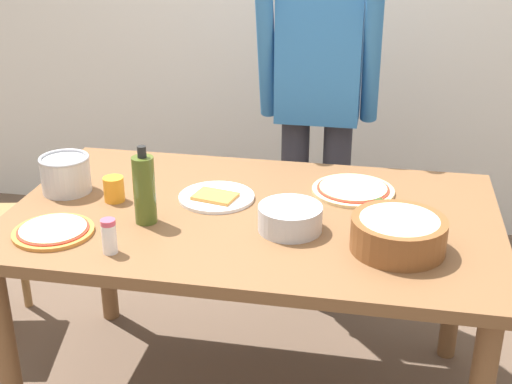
{
  "coord_description": "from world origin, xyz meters",
  "views": [
    {
      "loc": [
        0.4,
        -2.02,
        1.73
      ],
      "look_at": [
        0.0,
        0.05,
        0.81
      ],
      "focal_mm": 48.58,
      "sensor_mm": 36.0,
      "label": 1
    }
  ],
  "objects_px": {
    "plate_with_slice": "(216,197)",
    "steel_pot": "(66,174)",
    "cup_orange": "(114,189)",
    "salt_shaker": "(109,236)",
    "person_cook": "(318,99)",
    "pizza_raw_on_board": "(353,190)",
    "pizza_cooked_on_tray": "(53,231)",
    "popcorn_bowl": "(399,231)",
    "olive_oil_bottle": "(144,189)",
    "avocado": "(379,208)",
    "mixing_bowl_steel": "(290,218)",
    "dining_table": "(253,236)"
  },
  "relations": [
    {
      "from": "olive_oil_bottle",
      "to": "salt_shaker",
      "type": "relative_size",
      "value": 2.42
    },
    {
      "from": "pizza_raw_on_board",
      "to": "cup_orange",
      "type": "relative_size",
      "value": 3.39
    },
    {
      "from": "pizza_cooked_on_tray",
      "to": "olive_oil_bottle",
      "type": "height_order",
      "value": "olive_oil_bottle"
    },
    {
      "from": "popcorn_bowl",
      "to": "dining_table",
      "type": "bearing_deg",
      "value": 159.52
    },
    {
      "from": "steel_pot",
      "to": "cup_orange",
      "type": "bearing_deg",
      "value": -13.49
    },
    {
      "from": "steel_pot",
      "to": "avocado",
      "type": "height_order",
      "value": "steel_pot"
    },
    {
      "from": "plate_with_slice",
      "to": "salt_shaker",
      "type": "relative_size",
      "value": 2.45
    },
    {
      "from": "dining_table",
      "to": "person_cook",
      "type": "relative_size",
      "value": 0.99
    },
    {
      "from": "dining_table",
      "to": "olive_oil_bottle",
      "type": "height_order",
      "value": "olive_oil_bottle"
    },
    {
      "from": "steel_pot",
      "to": "salt_shaker",
      "type": "xyz_separation_m",
      "value": [
        0.32,
        -0.39,
        -0.01
      ]
    },
    {
      "from": "cup_orange",
      "to": "salt_shaker",
      "type": "distance_m",
      "value": 0.37
    },
    {
      "from": "cup_orange",
      "to": "avocado",
      "type": "height_order",
      "value": "cup_orange"
    },
    {
      "from": "dining_table",
      "to": "olive_oil_bottle",
      "type": "distance_m",
      "value": 0.4
    },
    {
      "from": "steel_pot",
      "to": "mixing_bowl_steel",
      "type": "bearing_deg",
      "value": -10.49
    },
    {
      "from": "pizza_cooked_on_tray",
      "to": "olive_oil_bottle",
      "type": "relative_size",
      "value": 0.97
    },
    {
      "from": "popcorn_bowl",
      "to": "mixing_bowl_steel",
      "type": "xyz_separation_m",
      "value": [
        -0.33,
        0.07,
        -0.02
      ]
    },
    {
      "from": "pizza_raw_on_board",
      "to": "dining_table",
      "type": "bearing_deg",
      "value": -144.24
    },
    {
      "from": "olive_oil_bottle",
      "to": "salt_shaker",
      "type": "bearing_deg",
      "value": -99.59
    },
    {
      "from": "salt_shaker",
      "to": "steel_pot",
      "type": "bearing_deg",
      "value": 128.84
    },
    {
      "from": "plate_with_slice",
      "to": "salt_shaker",
      "type": "xyz_separation_m",
      "value": [
        -0.21,
        -0.43,
        0.04
      ]
    },
    {
      "from": "person_cook",
      "to": "avocado",
      "type": "bearing_deg",
      "value": -68.85
    },
    {
      "from": "person_cook",
      "to": "pizza_cooked_on_tray",
      "type": "distance_m",
      "value": 1.25
    },
    {
      "from": "dining_table",
      "to": "salt_shaker",
      "type": "height_order",
      "value": "salt_shaker"
    },
    {
      "from": "pizza_raw_on_board",
      "to": "avocado",
      "type": "xyz_separation_m",
      "value": [
        0.09,
        -0.2,
        0.03
      ]
    },
    {
      "from": "pizza_cooked_on_tray",
      "to": "plate_with_slice",
      "type": "distance_m",
      "value": 0.55
    },
    {
      "from": "dining_table",
      "to": "cup_orange",
      "type": "relative_size",
      "value": 18.82
    },
    {
      "from": "person_cook",
      "to": "cup_orange",
      "type": "distance_m",
      "value": 0.98
    },
    {
      "from": "person_cook",
      "to": "steel_pot",
      "type": "relative_size",
      "value": 9.34
    },
    {
      "from": "plate_with_slice",
      "to": "avocado",
      "type": "relative_size",
      "value": 3.71
    },
    {
      "from": "plate_with_slice",
      "to": "pizza_raw_on_board",
      "type": "bearing_deg",
      "value": 17.99
    },
    {
      "from": "pizza_raw_on_board",
      "to": "salt_shaker",
      "type": "bearing_deg",
      "value": -139.32
    },
    {
      "from": "plate_with_slice",
      "to": "steel_pot",
      "type": "xyz_separation_m",
      "value": [
        -0.53,
        -0.03,
        0.06
      ]
    },
    {
      "from": "plate_with_slice",
      "to": "steel_pot",
      "type": "bearing_deg",
      "value": -176.52
    },
    {
      "from": "person_cook",
      "to": "cup_orange",
      "type": "bearing_deg",
      "value": -128.68
    },
    {
      "from": "person_cook",
      "to": "pizza_raw_on_board",
      "type": "relative_size",
      "value": 5.63
    },
    {
      "from": "olive_oil_bottle",
      "to": "cup_orange",
      "type": "distance_m",
      "value": 0.22
    },
    {
      "from": "avocado",
      "to": "pizza_raw_on_board",
      "type": "bearing_deg",
      "value": 115.69
    },
    {
      "from": "plate_with_slice",
      "to": "cup_orange",
      "type": "xyz_separation_m",
      "value": [
        -0.34,
        -0.08,
        0.03
      ]
    },
    {
      "from": "pizza_cooked_on_tray",
      "to": "popcorn_bowl",
      "type": "distance_m",
      "value": 1.05
    },
    {
      "from": "steel_pot",
      "to": "cup_orange",
      "type": "xyz_separation_m",
      "value": [
        0.19,
        -0.05,
        -0.02
      ]
    },
    {
      "from": "person_cook",
      "to": "mixing_bowl_steel",
      "type": "height_order",
      "value": "person_cook"
    },
    {
      "from": "pizza_cooked_on_tray",
      "to": "steel_pot",
      "type": "relative_size",
      "value": 1.44
    },
    {
      "from": "popcorn_bowl",
      "to": "steel_pot",
      "type": "relative_size",
      "value": 1.61
    },
    {
      "from": "person_cook",
      "to": "plate_with_slice",
      "type": "relative_size",
      "value": 6.23
    },
    {
      "from": "pizza_cooked_on_tray",
      "to": "pizza_raw_on_board",
      "type": "bearing_deg",
      "value": 29.13
    },
    {
      "from": "plate_with_slice",
      "to": "mixing_bowl_steel",
      "type": "distance_m",
      "value": 0.34
    },
    {
      "from": "avocado",
      "to": "cup_orange",
      "type": "bearing_deg",
      "value": -177.97
    },
    {
      "from": "pizza_cooked_on_tray",
      "to": "mixing_bowl_steel",
      "type": "height_order",
      "value": "mixing_bowl_steel"
    },
    {
      "from": "person_cook",
      "to": "popcorn_bowl",
      "type": "bearing_deg",
      "value": -69.89
    },
    {
      "from": "steel_pot",
      "to": "avocado",
      "type": "bearing_deg",
      "value": -0.8
    }
  ]
}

